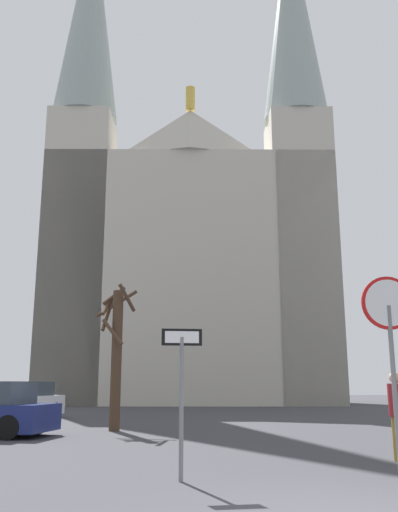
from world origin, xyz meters
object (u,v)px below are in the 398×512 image
(parked_car_near_white, at_px, (18,402))
(pedestrian_walking, at_px, (397,407))
(cathedral, at_px, (190,235))
(one_way_arrow_sign, at_px, (182,382))
(bare_tree, at_px, (116,351))
(stop_sign, at_px, (390,331))

(parked_car_near_white, distance_m, pedestrian_walking, 16.80)
(cathedral, relative_size, one_way_arrow_sign, 17.38)
(one_way_arrow_sign, relative_size, parked_car_near_white, 0.48)
(cathedral, distance_m, pedestrian_walking, 31.90)
(cathedral, height_order, one_way_arrow_sign, cathedral)
(one_way_arrow_sign, relative_size, pedestrian_walking, 1.38)
(cathedral, xyz_separation_m, bare_tree, (-5.43, -21.99, -9.91))
(stop_sign, xyz_separation_m, pedestrian_walking, (0.94, 1.74, -1.29))
(one_way_arrow_sign, bearing_deg, stop_sign, -3.87)
(one_way_arrow_sign, distance_m, parked_car_near_white, 16.29)
(cathedral, xyz_separation_m, one_way_arrow_sign, (-4.46, -31.31, -10.90))
(parked_car_near_white, bearing_deg, pedestrian_walking, -56.61)
(parked_car_near_white, bearing_deg, cathedral, 59.42)
(parked_car_near_white, relative_size, pedestrian_walking, 2.87)
(cathedral, distance_m, bare_tree, 24.72)
(bare_tree, bearing_deg, stop_sign, -65.18)
(bare_tree, bearing_deg, one_way_arrow_sign, -84.04)
(stop_sign, distance_m, parked_car_near_white, 17.89)
(stop_sign, bearing_deg, parked_car_near_white, 117.79)
(cathedral, relative_size, parked_car_near_white, 8.36)
(bare_tree, bearing_deg, parked_car_near_white, 122.06)
(bare_tree, distance_m, pedestrian_walking, 9.58)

